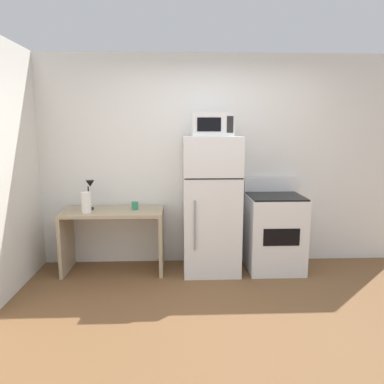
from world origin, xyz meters
The scene contains 9 objects.
ground_plane centered at (0.00, 0.00, 0.00)m, with size 12.00×12.00×0.00m, color brown.
wall_back_white centered at (0.00, 1.70, 1.30)m, with size 5.00×0.10×2.60m, color white.
desk centered at (-1.22, 1.36, 0.53)m, with size 1.18×0.54×0.75m.
desk_lamp centered at (-1.49, 1.41, 0.99)m, with size 0.14×0.12×0.35m.
coffee_mug centered at (-0.96, 1.39, 0.80)m, with size 0.08×0.08×0.10m, color #338C66.
paper_towel_roll centered at (-1.50, 1.25, 0.87)m, with size 0.11×0.11×0.24m, color white.
refrigerator centered at (-0.05, 1.33, 0.81)m, with size 0.66×0.63×1.62m.
microwave centered at (-0.05, 1.30, 1.75)m, with size 0.46×0.35×0.26m.
oven_range centered at (0.72, 1.33, 0.47)m, with size 0.65×0.61×1.10m.
Camera 1 is at (-0.44, -2.86, 1.71)m, focal length 33.84 mm.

